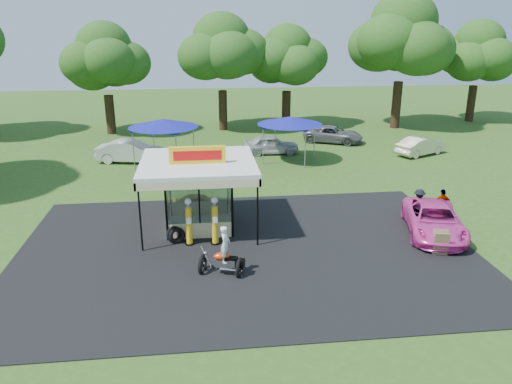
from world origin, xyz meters
The scene contains 23 objects.
ground centered at (0.00, 0.00, 0.00)m, with size 120.00×120.00×0.00m, color #2E5219.
asphalt_apron centered at (0.00, 2.00, 0.02)m, with size 20.00×14.00×0.04m, color black.
gas_station_kiosk centered at (-2.00, 4.99, 1.78)m, with size 5.40×5.40×4.18m.
gas_pump_left centered at (-2.49, 2.89, 1.08)m, with size 0.42×0.42×2.24m.
gas_pump_right centered at (-1.33, 2.82, 1.09)m, with size 0.42×0.42×2.28m.
motorcycle centered at (-1.10, -0.08, 0.84)m, with size 1.91×1.32×2.16m.
spare_tires centered at (-3.12, 3.20, 0.38)m, with size 0.98×0.77×0.79m.
a_frame_sign centered at (8.26, 0.55, 0.57)m, with size 0.68×0.72×1.13m.
kiosk_car centered at (-2.00, 7.20, 0.48)m, with size 1.13×2.82×0.96m, color yellow.
pink_sedan centered at (8.99, 2.78, 0.73)m, with size 2.41×5.23×1.45m, color #F241AE.
spectator_east_a centered at (9.10, 4.77, 0.80)m, with size 1.03×0.59×1.59m, color black.
spectator_east_b centered at (10.17, 4.40, 0.83)m, with size 0.98×0.41×1.67m, color gray.
bg_car_a centered at (-6.82, 17.70, 0.80)m, with size 1.68×4.83×1.59m, color beige.
bg_car_c centered at (3.57, 18.96, 0.71)m, with size 1.69×4.19×1.43m, color silver.
bg_car_d centered at (9.30, 22.14, 0.68)m, with size 2.26×4.91×1.36m, color #5D5D5F.
bg_car_e centered at (14.81, 17.29, 0.69)m, with size 1.46×4.18×1.38m, color beige.
tent_west centered at (-4.31, 16.33, 3.02)m, with size 4.77×4.77×3.34m.
tent_east centered at (4.56, 16.69, 2.95)m, with size 4.66×4.66×3.26m.
oak_far_b centered at (-9.77, 27.94, 6.10)m, with size 8.02×8.02×9.56m.
oak_far_c centered at (0.41, 28.51, 6.55)m, with size 8.75×8.75×10.32m.
oak_far_d centered at (6.58, 29.61, 5.94)m, with size 7.82×7.82×9.31m.
oak_far_e centered at (16.82, 27.62, 7.71)m, with size 10.14×10.14×12.07m.
oak_far_f centered at (25.69, 29.99, 6.25)m, with size 8.08×8.08×9.73m.
Camera 1 is at (-1.89, -17.97, 9.55)m, focal length 35.00 mm.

